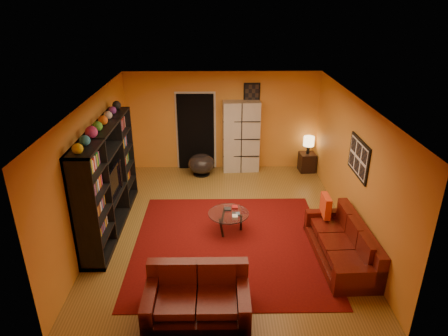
{
  "coord_description": "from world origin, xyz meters",
  "views": [
    {
      "loc": [
        -0.1,
        -7.06,
        4.37
      ],
      "look_at": [
        -0.0,
        0.1,
        1.23
      ],
      "focal_mm": 32.0,
      "sensor_mm": 36.0,
      "label": 1
    }
  ],
  "objects_px": {
    "tv": "(109,183)",
    "sofa": "(345,245)",
    "bowl_chair": "(201,164)",
    "table_lamp": "(309,142)",
    "coffee_table": "(228,215)",
    "storage_cabinet": "(241,137)",
    "side_table": "(307,162)",
    "loveseat": "(197,295)",
    "entertainment_unit": "(108,179)"
  },
  "relations": [
    {
      "from": "tv",
      "to": "sofa",
      "type": "height_order",
      "value": "tv"
    },
    {
      "from": "bowl_chair",
      "to": "table_lamp",
      "type": "xyz_separation_m",
      "value": [
        2.81,
        0.2,
        0.53
      ]
    },
    {
      "from": "coffee_table",
      "to": "storage_cabinet",
      "type": "distance_m",
      "value": 3.12
    },
    {
      "from": "coffee_table",
      "to": "side_table",
      "type": "distance_m",
      "value": 3.65
    },
    {
      "from": "coffee_table",
      "to": "bowl_chair",
      "type": "relative_size",
      "value": 1.17
    },
    {
      "from": "storage_cabinet",
      "to": "side_table",
      "type": "distance_m",
      "value": 1.9
    },
    {
      "from": "sofa",
      "to": "storage_cabinet",
      "type": "bearing_deg",
      "value": 110.42
    },
    {
      "from": "loveseat",
      "to": "sofa",
      "type": "bearing_deg",
      "value": -63.92
    },
    {
      "from": "entertainment_unit",
      "to": "loveseat",
      "type": "relative_size",
      "value": 1.96
    },
    {
      "from": "loveseat",
      "to": "storage_cabinet",
      "type": "relative_size",
      "value": 0.81
    },
    {
      "from": "tv",
      "to": "side_table",
      "type": "xyz_separation_m",
      "value": [
        4.47,
        2.79,
        -0.76
      ]
    },
    {
      "from": "tv",
      "to": "coffee_table",
      "type": "relative_size",
      "value": 1.27
    },
    {
      "from": "sofa",
      "to": "bowl_chair",
      "type": "distance_m",
      "value": 4.54
    },
    {
      "from": "storage_cabinet",
      "to": "side_table",
      "type": "height_order",
      "value": "storage_cabinet"
    },
    {
      "from": "tv",
      "to": "sofa",
      "type": "relative_size",
      "value": 0.5
    },
    {
      "from": "entertainment_unit",
      "to": "side_table",
      "type": "bearing_deg",
      "value": 30.81
    },
    {
      "from": "coffee_table",
      "to": "bowl_chair",
      "type": "xyz_separation_m",
      "value": [
        -0.64,
        2.74,
        -0.06
      ]
    },
    {
      "from": "bowl_chair",
      "to": "tv",
      "type": "bearing_deg",
      "value": -122.73
    },
    {
      "from": "sofa",
      "to": "storage_cabinet",
      "type": "height_order",
      "value": "storage_cabinet"
    },
    {
      "from": "loveseat",
      "to": "table_lamp",
      "type": "height_order",
      "value": "table_lamp"
    },
    {
      "from": "tv",
      "to": "side_table",
      "type": "bearing_deg",
      "value": -58.02
    },
    {
      "from": "tv",
      "to": "sofa",
      "type": "bearing_deg",
      "value": -103.73
    },
    {
      "from": "coffee_table",
      "to": "sofa",
      "type": "bearing_deg",
      "value": -24.27
    },
    {
      "from": "sofa",
      "to": "table_lamp",
      "type": "distance_m",
      "value": 3.9
    },
    {
      "from": "sofa",
      "to": "table_lamp",
      "type": "bearing_deg",
      "value": 86.09
    },
    {
      "from": "sofa",
      "to": "storage_cabinet",
      "type": "xyz_separation_m",
      "value": [
        -1.65,
        3.96,
        0.65
      ]
    },
    {
      "from": "side_table",
      "to": "entertainment_unit",
      "type": "bearing_deg",
      "value": -149.19
    },
    {
      "from": "loveseat",
      "to": "bowl_chair",
      "type": "height_order",
      "value": "loveseat"
    },
    {
      "from": "loveseat",
      "to": "coffee_table",
      "type": "height_order",
      "value": "loveseat"
    },
    {
      "from": "storage_cabinet",
      "to": "tv",
      "type": "bearing_deg",
      "value": -136.04
    },
    {
      "from": "storage_cabinet",
      "to": "table_lamp",
      "type": "distance_m",
      "value": 1.77
    },
    {
      "from": "entertainment_unit",
      "to": "tv",
      "type": "xyz_separation_m",
      "value": [
        0.05,
        -0.1,
        -0.04
      ]
    },
    {
      "from": "sofa",
      "to": "side_table",
      "type": "distance_m",
      "value": 3.86
    },
    {
      "from": "entertainment_unit",
      "to": "side_table",
      "type": "height_order",
      "value": "entertainment_unit"
    },
    {
      "from": "coffee_table",
      "to": "tv",
      "type": "bearing_deg",
      "value": 176.5
    },
    {
      "from": "entertainment_unit",
      "to": "side_table",
      "type": "xyz_separation_m",
      "value": [
        4.53,
        2.7,
        -0.8
      ]
    },
    {
      "from": "entertainment_unit",
      "to": "bowl_chair",
      "type": "height_order",
      "value": "entertainment_unit"
    },
    {
      "from": "entertainment_unit",
      "to": "coffee_table",
      "type": "bearing_deg",
      "value": -5.74
    },
    {
      "from": "bowl_chair",
      "to": "entertainment_unit",
      "type": "bearing_deg",
      "value": -124.5
    },
    {
      "from": "tv",
      "to": "coffee_table",
      "type": "height_order",
      "value": "tv"
    },
    {
      "from": "tv",
      "to": "bowl_chair",
      "type": "bearing_deg",
      "value": -32.73
    },
    {
      "from": "entertainment_unit",
      "to": "table_lamp",
      "type": "height_order",
      "value": "entertainment_unit"
    },
    {
      "from": "tv",
      "to": "coffee_table",
      "type": "distance_m",
      "value": 2.4
    },
    {
      "from": "coffee_table",
      "to": "table_lamp",
      "type": "xyz_separation_m",
      "value": [
        2.17,
        2.94,
        0.47
      ]
    },
    {
      "from": "bowl_chair",
      "to": "table_lamp",
      "type": "height_order",
      "value": "table_lamp"
    },
    {
      "from": "loveseat",
      "to": "bowl_chair",
      "type": "distance_m",
      "value": 4.92
    },
    {
      "from": "table_lamp",
      "to": "entertainment_unit",
      "type": "bearing_deg",
      "value": -149.19
    },
    {
      "from": "entertainment_unit",
      "to": "bowl_chair",
      "type": "relative_size",
      "value": 4.37
    },
    {
      "from": "storage_cabinet",
      "to": "bowl_chair",
      "type": "relative_size",
      "value": 2.74
    },
    {
      "from": "sofa",
      "to": "table_lamp",
      "type": "xyz_separation_m",
      "value": [
        0.12,
        3.86,
        0.54
      ]
    }
  ]
}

